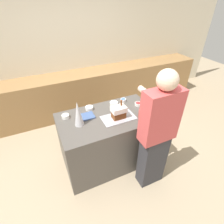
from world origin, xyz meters
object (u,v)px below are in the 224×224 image
object	(u,v)px
candy_bowl_near_tray_left	(89,108)
person	(157,134)
baking_tray	(118,118)
decorative_tree	(78,114)
candy_bowl_front_corner	(114,103)
candy_bowl_center_rear	(138,104)
mug	(141,114)
gingerbread_house	(119,112)
candy_bowl_far_right	(123,100)
candy_bowl_far_left	(65,116)
cookbook	(87,116)

from	to	relation	value
candy_bowl_near_tray_left	person	distance (m)	1.06
baking_tray	candy_bowl_near_tray_left	bearing A→B (deg)	129.08
decorative_tree	candy_bowl_near_tray_left	bearing A→B (deg)	51.12
candy_bowl_front_corner	candy_bowl_center_rear	bearing A→B (deg)	-28.39
candy_bowl_near_tray_left	mug	size ratio (longest dim) A/B	1.12
gingerbread_house	decorative_tree	bearing A→B (deg)	171.19
gingerbread_house	candy_bowl_near_tray_left	bearing A→B (deg)	129.14
candy_bowl_far_right	candy_bowl_near_tray_left	distance (m)	0.57
candy_bowl_center_rear	mug	size ratio (longest dim) A/B	1.03
baking_tray	candy_bowl_front_corner	size ratio (longest dim) A/B	3.68
person	gingerbread_house	bearing A→B (deg)	118.25
gingerbread_house	candy_bowl_far_left	xyz separation A→B (m)	(-0.68, 0.31, -0.07)
candy_bowl_center_rear	candy_bowl_front_corner	xyz separation A→B (m)	(-0.33, 0.18, 0.00)
gingerbread_house	candy_bowl_far_left	distance (m)	0.75
mug	candy_bowl_center_rear	bearing A→B (deg)	66.27
baking_tray	candy_bowl_far_left	distance (m)	0.74
person	candy_bowl_front_corner	bearing A→B (deg)	102.02
candy_bowl_center_rear	candy_bowl_front_corner	bearing A→B (deg)	151.61
candy_bowl_far_right	candy_bowl_near_tray_left	size ratio (longest dim) A/B	0.79
candy_bowl_center_rear	candy_bowl_far_right	world-z (taller)	candy_bowl_far_right
candy_bowl_far_left	mug	world-z (taller)	mug
baking_tray	cookbook	distance (m)	0.45
person	mug	bearing A→B (deg)	85.90
candy_bowl_center_rear	candy_bowl_front_corner	distance (m)	0.38
gingerbread_house	person	xyz separation A→B (m)	(0.27, -0.51, -0.09)
candy_bowl_far_right	person	bearing A→B (deg)	-89.48
baking_tray	cookbook	size ratio (longest dim) A/B	2.27
candy_bowl_far_left	person	size ratio (longest dim) A/B	0.06
candy_bowl_far_left	candy_bowl_near_tray_left	distance (m)	0.38
candy_bowl_near_tray_left	cookbook	distance (m)	0.19
baking_tray	mug	bearing A→B (deg)	-19.90
candy_bowl_center_rear	mug	xyz separation A→B (m)	(-0.12, -0.28, 0.03)
gingerbread_house	candy_bowl_front_corner	bearing A→B (deg)	75.16
baking_tray	candy_bowl_front_corner	bearing A→B (deg)	75.09
gingerbread_house	cookbook	size ratio (longest dim) A/B	1.23
person	baking_tray	bearing A→B (deg)	118.30
gingerbread_house	cookbook	bearing A→B (deg)	152.27
candy_bowl_far_right	cookbook	world-z (taller)	candy_bowl_far_right
baking_tray	candy_bowl_near_tray_left	size ratio (longest dim) A/B	4.07
candy_bowl_front_corner	baking_tray	bearing A→B (deg)	-104.91
gingerbread_house	candy_bowl_far_left	world-z (taller)	gingerbread_house
baking_tray	candy_bowl_far_right	bearing A→B (deg)	53.89
candy_bowl_near_tray_left	person	size ratio (longest dim) A/B	0.07
mug	person	world-z (taller)	person
baking_tray	candy_bowl_far_left	world-z (taller)	candy_bowl_far_left
candy_bowl_center_rear	candy_bowl_far_right	size ratio (longest dim) A/B	1.17
mug	cookbook	bearing A→B (deg)	155.52
baking_tray	decorative_tree	xyz separation A→B (m)	(-0.54, 0.08, 0.17)
candy_bowl_far_right	candy_bowl_near_tray_left	world-z (taller)	candy_bowl_near_tray_left
candy_bowl_front_corner	person	size ratio (longest dim) A/B	0.07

